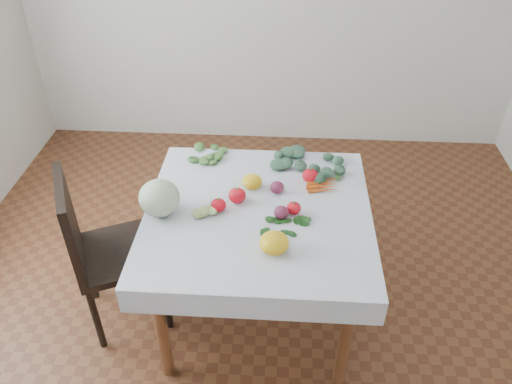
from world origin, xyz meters
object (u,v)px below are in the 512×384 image
(carrot_bunch, at_px, (325,184))
(chair, at_px, (99,245))
(table, at_px, (258,226))
(heirloom_back, at_px, (252,182))
(cabbage, at_px, (159,198))

(carrot_bunch, bearing_deg, chair, -164.65)
(table, relative_size, chair, 1.04)
(chair, bearing_deg, carrot_bunch, 15.35)
(heirloom_back, bearing_deg, cabbage, -151.51)
(table, height_order, chair, chair)
(heirloom_back, xyz_separation_m, carrot_bunch, (0.38, 0.04, -0.02))
(table, distance_m, cabbage, 0.52)
(cabbage, relative_size, carrot_bunch, 1.17)
(cabbage, bearing_deg, heirloom_back, 28.49)
(chair, xyz_separation_m, heirloom_back, (0.78, 0.28, 0.24))
(cabbage, bearing_deg, chair, -172.52)
(chair, height_order, carrot_bunch, chair)
(chair, height_order, cabbage, chair)
(table, relative_size, cabbage, 4.98)
(heirloom_back, relative_size, carrot_bunch, 0.62)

